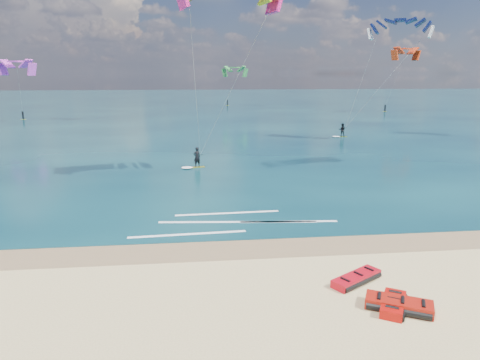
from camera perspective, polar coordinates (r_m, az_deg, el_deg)
name	(u,v)px	position (r m, az deg, el deg)	size (l,w,h in m)	color
ground	(207,136)	(55.76, -4.44, 5.88)	(320.00, 320.00, 0.00)	tan
wet_sand_strip	(233,249)	(19.86, -0.98, -9.19)	(320.00, 2.40, 0.01)	brown
sea	(199,103)	(119.45, -5.44, 10.18)	(320.00, 200.00, 0.04)	#092332
packed_kite_left	(356,282)	(17.56, 15.22, -12.99)	(2.44, 0.97, 0.35)	red
packed_kite_mid	(398,309)	(16.17, 20.35, -15.88)	(2.40, 1.18, 0.43)	#AC170B
packed_kite_right	(393,309)	(16.16, 19.70, -15.84)	(1.91, 1.04, 0.38)	#C00E08
kitesurfer_main	(213,70)	(33.45, -3.64, 14.48)	(8.89, 6.79, 15.53)	#CCD419
kitesurfer_far	(371,74)	(54.25, 17.12, 13.32)	(10.42, 7.39, 14.99)	#9BBF1C
shoreline_foam	(235,222)	(23.13, -0.67, -5.66)	(11.01, 3.61, 0.01)	white
distant_kites	(248,86)	(87.83, 1.01, 12.38)	(76.25, 34.25, 12.56)	red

